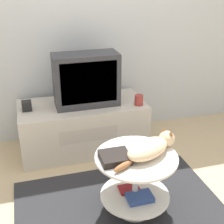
{
  "coord_description": "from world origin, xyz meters",
  "views": [
    {
      "loc": [
        -0.59,
        -1.78,
        1.7
      ],
      "look_at": [
        0.06,
        0.47,
        0.63
      ],
      "focal_mm": 50.0,
      "sensor_mm": 36.0,
      "label": 1
    }
  ],
  "objects_px": {
    "tv": "(86,80)",
    "dvd_box": "(115,157)",
    "speaker": "(27,106)",
    "cat": "(150,147)"
  },
  "relations": [
    {
      "from": "dvd_box",
      "to": "cat",
      "type": "bearing_deg",
      "value": 0.05
    },
    {
      "from": "tv",
      "to": "speaker",
      "type": "bearing_deg",
      "value": 178.53
    },
    {
      "from": "cat",
      "to": "tv",
      "type": "bearing_deg",
      "value": 75.63
    },
    {
      "from": "cat",
      "to": "speaker",
      "type": "bearing_deg",
      "value": 100.18
    },
    {
      "from": "dvd_box",
      "to": "speaker",
      "type": "bearing_deg",
      "value": 116.84
    },
    {
      "from": "dvd_box",
      "to": "cat",
      "type": "height_order",
      "value": "cat"
    },
    {
      "from": "tv",
      "to": "dvd_box",
      "type": "distance_m",
      "value": 1.08
    },
    {
      "from": "speaker",
      "to": "cat",
      "type": "relative_size",
      "value": 0.16
    },
    {
      "from": "speaker",
      "to": "dvd_box",
      "type": "relative_size",
      "value": 0.44
    },
    {
      "from": "dvd_box",
      "to": "tv",
      "type": "bearing_deg",
      "value": 88.42
    }
  ]
}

